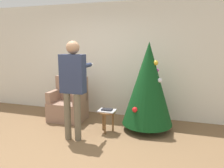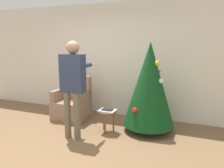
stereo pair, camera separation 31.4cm
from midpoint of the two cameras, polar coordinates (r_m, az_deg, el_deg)
ground_plane at (r=3.82m, az=-16.41°, el=-17.10°), size 14.00×14.00×0.00m
wall_back at (r=5.39m, az=-3.76°, el=6.31°), size 8.00×0.06×2.70m
christmas_tree at (r=4.36m, az=7.38°, el=0.04°), size 1.01×1.01×1.78m
armchair at (r=5.19m, az=-13.01°, el=-5.28°), size 0.78×0.61×0.99m
person_standing at (r=3.98m, az=-12.43°, el=0.82°), size 0.46×0.57×1.79m
side_stool at (r=4.37m, az=-3.41°, el=-8.09°), size 0.35×0.35×0.43m
laptop at (r=4.34m, az=-3.43°, el=-6.97°), size 0.33×0.26×0.02m
book at (r=4.33m, az=-3.43°, el=-6.70°), size 0.21×0.13×0.02m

